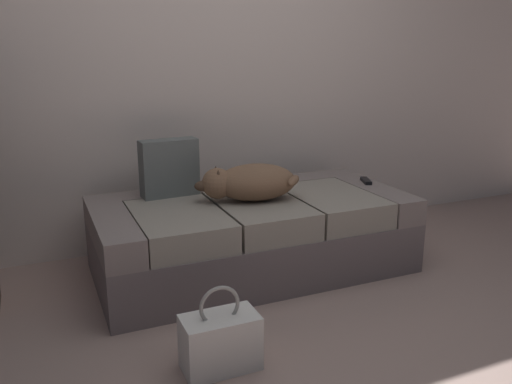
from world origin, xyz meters
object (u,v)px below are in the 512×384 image
couch (253,234)px  throw_pillow (169,168)px  dog_tan (249,182)px  tv_remote (366,181)px  handbag (220,341)px

couch → throw_pillow: throw_pillow is taller
dog_tan → throw_pillow: throw_pillow is taller
couch → tv_remote: tv_remote is taller
throw_pillow → handbag: 1.25m
couch → handbag: size_ratio=4.88×
handbag → dog_tan: bearing=60.1°
dog_tan → throw_pillow: size_ratio=1.87×
couch → throw_pillow: bearing=149.7°
dog_tan → tv_remote: 0.88m
tv_remote → dog_tan: bearing=-153.5°
dog_tan → handbag: (-0.49, -0.85, -0.44)m
couch → dog_tan: 0.34m
handbag → tv_remote: bearing=34.5°
tv_remote → couch: bearing=-156.0°
throw_pillow → tv_remote: bearing=-9.3°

